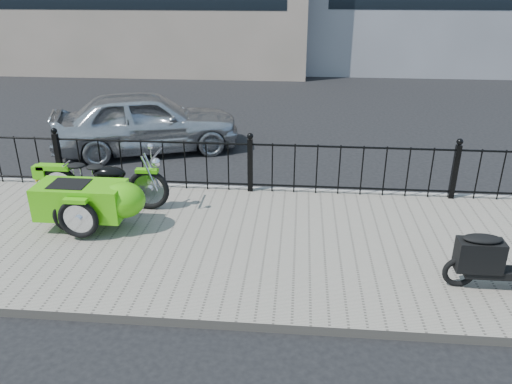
# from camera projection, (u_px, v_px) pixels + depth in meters

# --- Properties ---
(ground) EXTENTS (120.00, 120.00, 0.00)m
(ground) POSITION_uv_depth(u_px,v_px,m) (242.00, 230.00, 7.82)
(ground) COLOR black
(ground) RESTS_ON ground
(sidewalk) EXTENTS (30.00, 3.80, 0.12)m
(sidewalk) POSITION_uv_depth(u_px,v_px,m) (238.00, 243.00, 7.34)
(sidewalk) COLOR gray
(sidewalk) RESTS_ON ground
(curb) EXTENTS (30.00, 0.10, 0.12)m
(curb) POSITION_uv_depth(u_px,v_px,m) (251.00, 191.00, 9.11)
(curb) COLOR gray
(curb) RESTS_ON ground
(iron_fence) EXTENTS (14.11, 0.11, 1.08)m
(iron_fence) POSITION_uv_depth(u_px,v_px,m) (250.00, 166.00, 8.77)
(iron_fence) COLOR black
(iron_fence) RESTS_ON sidewalk
(motorcycle_sidecar) EXTENTS (2.28, 1.48, 0.98)m
(motorcycle_sidecar) POSITION_uv_depth(u_px,v_px,m) (96.00, 196.00, 7.57)
(motorcycle_sidecar) COLOR black
(motorcycle_sidecar) RESTS_ON sidewalk
(scooter) EXTENTS (1.50, 0.44, 1.02)m
(scooter) POSITION_uv_depth(u_px,v_px,m) (499.00, 260.00, 6.03)
(scooter) COLOR black
(scooter) RESTS_ON sidewalk
(spare_tire) EXTENTS (0.59, 0.42, 0.64)m
(spare_tire) POSITION_uv_depth(u_px,v_px,m) (75.00, 213.00, 7.40)
(spare_tire) COLOR black
(spare_tire) RESTS_ON sidewalk
(sedan_car) EXTENTS (4.36, 2.90, 1.38)m
(sedan_car) POSITION_uv_depth(u_px,v_px,m) (147.00, 121.00, 11.08)
(sedan_car) COLOR #A6A9AD
(sedan_car) RESTS_ON ground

